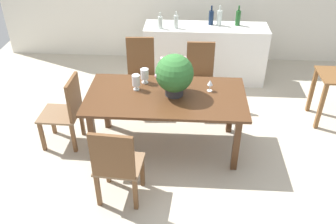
{
  "coord_description": "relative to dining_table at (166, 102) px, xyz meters",
  "views": [
    {
      "loc": [
        0.25,
        -3.83,
        2.97
      ],
      "look_at": [
        0.03,
        -0.19,
        0.54
      ],
      "focal_mm": 38.7,
      "sensor_mm": 36.0,
      "label": 1
    }
  ],
  "objects": [
    {
      "name": "ground_plane",
      "position": [
        0.0,
        0.16,
        -0.67
      ],
      "size": [
        7.04,
        7.04,
        0.0
      ],
      "primitive_type": "plane",
      "color": "#BCB29E"
    },
    {
      "name": "dining_table",
      "position": [
        0.0,
        0.0,
        0.0
      ],
      "size": [
        1.9,
        0.99,
        0.76
      ],
      "color": "#4C2D19",
      "rests_on": "ground"
    },
    {
      "name": "chair_head_end",
      "position": [
        -1.23,
        -0.0,
        -0.15
      ],
      "size": [
        0.49,
        0.45,
        0.95
      ],
      "rotation": [
        0.0,
        0.0,
        -1.6
      ],
      "color": "brown",
      "rests_on": "ground"
    },
    {
      "name": "chair_near_left",
      "position": [
        -0.44,
        -0.98,
        -0.14
      ],
      "size": [
        0.5,
        0.46,
        0.96
      ],
      "rotation": [
        0.0,
        0.0,
        3.06
      ],
      "color": "brown",
      "rests_on": "ground"
    },
    {
      "name": "chair_far_left",
      "position": [
        -0.43,
        0.99,
        -0.12
      ],
      "size": [
        0.46,
        0.5,
        1.04
      ],
      "rotation": [
        0.0,
        0.0,
        0.06
      ],
      "color": "brown",
      "rests_on": "ground"
    },
    {
      "name": "chair_far_right",
      "position": [
        0.43,
        0.98,
        -0.13
      ],
      "size": [
        0.44,
        0.45,
        1.0
      ],
      "rotation": [
        0.0,
        0.0,
        0.03
      ],
      "color": "brown",
      "rests_on": "ground"
    },
    {
      "name": "flower_centerpiece",
      "position": [
        0.1,
        0.02,
        0.36
      ],
      "size": [
        0.45,
        0.45,
        0.51
      ],
      "color": "#333338",
      "rests_on": "dining_table"
    },
    {
      "name": "crystal_vase_left",
      "position": [
        -0.28,
        0.29,
        0.21
      ],
      "size": [
        0.1,
        0.1,
        0.19
      ],
      "color": "silver",
      "rests_on": "dining_table"
    },
    {
      "name": "crystal_vase_center_near",
      "position": [
        -0.37,
        0.11,
        0.21
      ],
      "size": [
        0.1,
        0.1,
        0.2
      ],
      "color": "silver",
      "rests_on": "dining_table"
    },
    {
      "name": "wine_glass",
      "position": [
        0.52,
        0.13,
        0.2
      ],
      "size": [
        0.07,
        0.07,
        0.15
      ],
      "color": "silver",
      "rests_on": "dining_table"
    },
    {
      "name": "kitchen_counter",
      "position": [
        0.52,
        1.87,
        -0.21
      ],
      "size": [
        1.96,
        0.53,
        0.93
      ],
      "primitive_type": "cube",
      "color": "white",
      "rests_on": "ground"
    },
    {
      "name": "wine_bottle_tall",
      "position": [
        1.01,
        1.95,
        0.38
      ],
      "size": [
        0.08,
        0.08,
        0.31
      ],
      "color": "#194C1E",
      "rests_on": "kitchen_counter"
    },
    {
      "name": "wine_bottle_clear",
      "position": [
        0.72,
        1.94,
        0.38
      ],
      "size": [
        0.08,
        0.08,
        0.32
      ],
      "color": "#B2BFB7",
      "rests_on": "kitchen_counter"
    },
    {
      "name": "wine_bottle_dark",
      "position": [
        0.59,
        1.96,
        0.38
      ],
      "size": [
        0.08,
        0.08,
        0.3
      ],
      "color": "#0F1E38",
      "rests_on": "kitchen_counter"
    },
    {
      "name": "wine_bottle_green",
      "position": [
        -0.2,
        1.73,
        0.36
      ],
      "size": [
        0.07,
        0.07,
        0.25
      ],
      "color": "#B2BFB7",
      "rests_on": "kitchen_counter"
    },
    {
      "name": "wine_bottle_amber",
      "position": [
        0.04,
        1.76,
        0.37
      ],
      "size": [
        0.07,
        0.07,
        0.26
      ],
      "color": "#B2BFB7",
      "rests_on": "kitchen_counter"
    }
  ]
}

